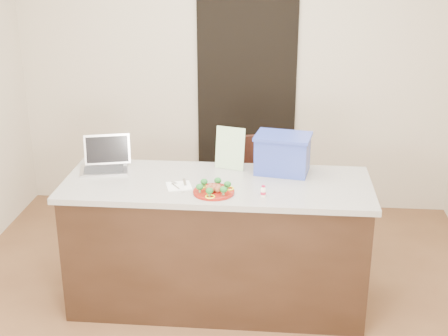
# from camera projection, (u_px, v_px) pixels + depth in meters

# --- Properties ---
(ground) EXTENTS (4.00, 4.00, 0.00)m
(ground) POSITION_uv_depth(u_px,v_px,m) (214.00, 320.00, 4.26)
(ground) COLOR brown
(ground) RESTS_ON ground
(room_shell) EXTENTS (4.00, 4.00, 4.00)m
(room_shell) POSITION_uv_depth(u_px,v_px,m) (212.00, 88.00, 3.68)
(room_shell) COLOR white
(room_shell) RESTS_ON ground
(doorway) EXTENTS (0.90, 0.02, 2.00)m
(doorway) POSITION_uv_depth(u_px,v_px,m) (246.00, 104.00, 5.74)
(doorway) COLOR black
(doorway) RESTS_ON ground
(island) EXTENTS (2.06, 0.76, 0.92)m
(island) POSITION_uv_depth(u_px,v_px,m) (217.00, 243.00, 4.32)
(island) COLOR black
(island) RESTS_ON ground
(plate) EXTENTS (0.27, 0.27, 0.02)m
(plate) POSITION_uv_depth(u_px,v_px,m) (214.00, 192.00, 3.98)
(plate) COLOR maroon
(plate) RESTS_ON island
(meatballs) EXTENTS (0.11, 0.10, 0.04)m
(meatballs) POSITION_uv_depth(u_px,v_px,m) (214.00, 188.00, 3.97)
(meatballs) COLOR brown
(meatballs) RESTS_ON plate
(broccoli) EXTENTS (0.22, 0.23, 0.04)m
(broccoli) POSITION_uv_depth(u_px,v_px,m) (214.00, 186.00, 3.96)
(broccoli) COLOR #15511E
(broccoli) RESTS_ON plate
(pepper_rings) EXTENTS (0.24, 0.23, 0.01)m
(pepper_rings) POSITION_uv_depth(u_px,v_px,m) (214.00, 190.00, 3.98)
(pepper_rings) COLOR #E9F119
(pepper_rings) RESTS_ON plate
(napkin) EXTENTS (0.20, 0.20, 0.01)m
(napkin) POSITION_uv_depth(u_px,v_px,m) (179.00, 186.00, 4.09)
(napkin) COLOR white
(napkin) RESTS_ON island
(fork) EXTENTS (0.07, 0.13, 0.00)m
(fork) POSITION_uv_depth(u_px,v_px,m) (176.00, 185.00, 4.09)
(fork) COLOR #BBBABF
(fork) RESTS_ON napkin
(knife) EXTENTS (0.05, 0.21, 0.01)m
(knife) POSITION_uv_depth(u_px,v_px,m) (183.00, 186.00, 4.07)
(knife) COLOR white
(knife) RESTS_ON napkin
(yogurt_bottle) EXTENTS (0.03, 0.03, 0.07)m
(yogurt_bottle) POSITION_uv_depth(u_px,v_px,m) (263.00, 192.00, 3.93)
(yogurt_bottle) COLOR white
(yogurt_bottle) RESTS_ON island
(laptop) EXTENTS (0.37, 0.33, 0.23)m
(laptop) POSITION_uv_depth(u_px,v_px,m) (106.00, 160.00, 4.38)
(laptop) COLOR #B4B3B8
(laptop) RESTS_ON island
(leaflet) EXTENTS (0.22, 0.10, 0.30)m
(leaflet) POSITION_uv_depth(u_px,v_px,m) (230.00, 148.00, 4.35)
(leaflet) COLOR white
(leaflet) RESTS_ON island
(blue_box) EXTENTS (0.41, 0.33, 0.27)m
(blue_box) POSITION_uv_depth(u_px,v_px,m) (283.00, 153.00, 4.29)
(blue_box) COLOR #2C3D9F
(blue_box) RESTS_ON island
(chair) EXTENTS (0.56, 0.57, 1.01)m
(chair) POSITION_uv_depth(u_px,v_px,m) (258.00, 192.00, 4.90)
(chair) COLOR #32150F
(chair) RESTS_ON ground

